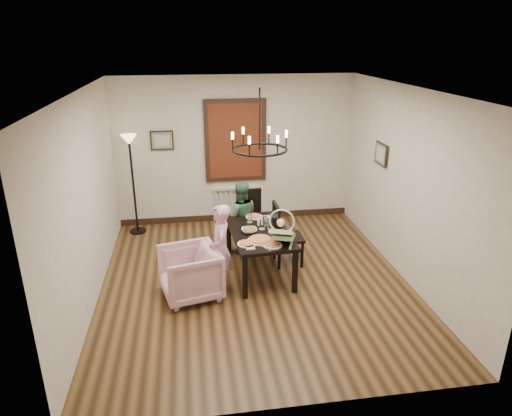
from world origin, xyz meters
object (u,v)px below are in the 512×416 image
object	(u,v)px
elderly_woman	(221,256)
baby_bouncer	(282,232)
armchair	(190,273)
seated_man	(241,223)
chair_right	(289,234)
chair_far	(251,220)
drinking_glass	(267,225)
dining_table	(259,236)
floor_lamp	(133,186)

from	to	relation	value
elderly_woman	baby_bouncer	xyz separation A→B (m)	(0.87, -0.04, 0.33)
armchair	seated_man	world-z (taller)	seated_man
chair_right	seated_man	bearing A→B (deg)	50.95
chair_far	elderly_woman	world-z (taller)	elderly_woman
elderly_woman	drinking_glass	size ratio (longest dim) A/B	7.17
chair_right	baby_bouncer	xyz separation A→B (m)	(-0.26, -0.71, 0.36)
dining_table	chair_far	xyz separation A→B (m)	(0.01, 0.94, -0.12)
elderly_woman	floor_lamp	xyz separation A→B (m)	(-1.39, 2.31, 0.36)
dining_table	elderly_woman	size ratio (longest dim) A/B	1.43
armchair	seated_man	xyz separation A→B (m)	(0.87, 1.33, 0.15)
armchair	drinking_glass	world-z (taller)	drinking_glass
seated_man	chair_far	bearing A→B (deg)	-141.31
seated_man	drinking_glass	size ratio (longest dim) A/B	6.74
drinking_glass	baby_bouncer	bearing A→B (deg)	-75.70
dining_table	elderly_woman	xyz separation A→B (m)	(-0.62, -0.44, -0.08)
dining_table	seated_man	size ratio (longest dim) A/B	1.53
chair_right	elderly_woman	xyz separation A→B (m)	(-1.13, -0.67, 0.03)
dining_table	seated_man	distance (m)	0.82
dining_table	baby_bouncer	size ratio (longest dim) A/B	2.96
dining_table	floor_lamp	distance (m)	2.76
dining_table	armchair	world-z (taller)	armchair
dining_table	seated_man	bearing A→B (deg)	99.76
chair_far	baby_bouncer	size ratio (longest dim) A/B	1.90
drinking_glass	floor_lamp	bearing A→B (deg)	139.16
chair_far	chair_right	distance (m)	0.87
floor_lamp	armchair	bearing A→B (deg)	-68.54
baby_bouncer	dining_table	bearing A→B (deg)	136.93
armchair	baby_bouncer	distance (m)	1.41
drinking_glass	elderly_woman	bearing A→B (deg)	-147.41
chair_far	baby_bouncer	bearing A→B (deg)	-83.51
chair_right	floor_lamp	world-z (taller)	floor_lamp
chair_far	drinking_glass	xyz separation A→B (m)	(0.11, -0.91, 0.28)
floor_lamp	dining_table	bearing A→B (deg)	-43.03
baby_bouncer	drinking_glass	distance (m)	0.54
chair_far	chair_right	size ratio (longest dim) A/B	0.97
chair_right	seated_man	size ratio (longest dim) A/B	1.01
dining_table	drinking_glass	distance (m)	0.20
drinking_glass	seated_man	bearing A→B (deg)	112.31
elderly_woman	drinking_glass	xyz separation A→B (m)	(0.74, 0.47, 0.24)
dining_table	baby_bouncer	distance (m)	0.60
armchair	baby_bouncer	xyz separation A→B (m)	(1.31, 0.06, 0.51)
armchair	baby_bouncer	size ratio (longest dim) A/B	1.52
dining_table	elderly_woman	distance (m)	0.76
elderly_woman	chair_far	bearing A→B (deg)	157.56
seated_man	floor_lamp	xyz separation A→B (m)	(-1.82, 1.08, 0.39)
baby_bouncer	floor_lamp	distance (m)	3.26
chair_far	drinking_glass	world-z (taller)	chair_far
chair_right	elderly_woman	world-z (taller)	elderly_woman
chair_far	floor_lamp	bearing A→B (deg)	152.00
chair_far	baby_bouncer	distance (m)	1.49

